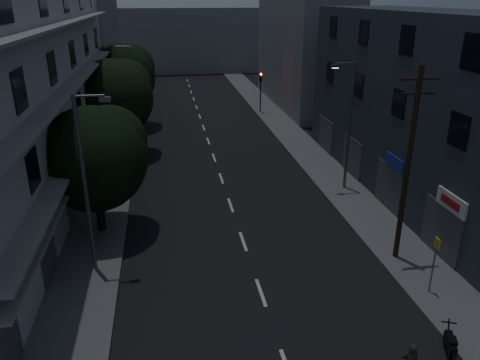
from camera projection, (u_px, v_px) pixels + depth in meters
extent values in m
plane|color=black|center=(213.00, 156.00, 36.84)|extent=(160.00, 160.00, 0.00)
cube|color=#565659|center=(116.00, 160.00, 35.69)|extent=(3.00, 90.00, 0.15)
cube|color=#565659|center=(305.00, 150.00, 37.95)|extent=(3.00, 90.00, 0.15)
cube|color=beige|center=(261.00, 292.00, 19.87)|extent=(0.15, 2.00, 0.01)
cube|color=beige|center=(243.00, 241.00, 23.99)|extent=(0.15, 2.00, 0.01)
cube|color=beige|center=(231.00, 205.00, 28.12)|extent=(0.15, 2.00, 0.01)
cube|color=beige|center=(221.00, 178.00, 32.25)|extent=(0.15, 2.00, 0.01)
cube|color=beige|center=(214.00, 158.00, 36.38)|extent=(0.15, 2.00, 0.01)
cube|color=beige|center=(208.00, 141.00, 40.51)|extent=(0.15, 2.00, 0.01)
cube|color=beige|center=(204.00, 128.00, 44.64)|extent=(0.15, 2.00, 0.01)
cube|color=beige|center=(200.00, 116.00, 48.77)|extent=(0.15, 2.00, 0.01)
cube|color=beige|center=(196.00, 107.00, 52.90)|extent=(0.15, 2.00, 0.01)
cube|color=beige|center=(194.00, 99.00, 57.03)|extent=(0.15, 2.00, 0.01)
cube|color=beige|center=(191.00, 92.00, 61.16)|extent=(0.15, 2.00, 0.01)
cube|color=beige|center=(189.00, 86.00, 65.29)|extent=(0.15, 2.00, 0.01)
cube|color=beige|center=(187.00, 80.00, 69.42)|extent=(0.15, 2.00, 0.01)
cube|color=#B7B6B2|center=(10.00, 87.00, 26.04)|extent=(6.00, 36.00, 14.00)
cube|color=black|center=(3.00, 331.00, 14.57)|extent=(0.06, 1.60, 1.60)
cube|color=black|center=(45.00, 239.00, 20.07)|extent=(0.06, 1.60, 1.60)
cube|color=black|center=(69.00, 187.00, 25.58)|extent=(0.06, 1.60, 1.60)
cube|color=black|center=(85.00, 153.00, 31.09)|extent=(0.06, 1.60, 1.60)
cube|color=black|center=(96.00, 129.00, 36.59)|extent=(0.06, 1.60, 1.60)
cube|color=black|center=(104.00, 112.00, 42.10)|extent=(0.06, 1.60, 1.60)
cube|color=black|center=(33.00, 170.00, 18.90)|extent=(0.06, 1.60, 1.60)
cube|color=black|center=(61.00, 130.00, 24.40)|extent=(0.06, 1.60, 1.60)
cube|color=black|center=(79.00, 105.00, 29.91)|extent=(0.06, 1.60, 1.60)
cube|color=black|center=(91.00, 88.00, 35.42)|extent=(0.06, 1.60, 1.60)
cube|color=black|center=(100.00, 76.00, 40.92)|extent=(0.06, 1.60, 1.60)
cube|color=black|center=(19.00, 90.00, 17.72)|extent=(0.06, 1.60, 1.60)
cube|color=black|center=(52.00, 68.00, 23.23)|extent=(0.06, 1.60, 1.60)
cube|color=black|center=(72.00, 54.00, 28.73)|extent=(0.06, 1.60, 1.60)
cube|color=black|center=(86.00, 45.00, 34.24)|extent=(0.06, 1.60, 1.60)
cube|color=black|center=(96.00, 38.00, 39.75)|extent=(0.06, 1.60, 1.60)
cube|color=black|center=(4.00, 0.00, 16.55)|extent=(0.06, 1.60, 1.60)
cube|color=gray|center=(82.00, 136.00, 27.67)|extent=(1.00, 32.40, 0.12)
cube|color=gray|center=(75.00, 82.00, 26.49)|extent=(1.00, 32.40, 0.12)
cube|color=gray|center=(67.00, 22.00, 25.32)|extent=(1.00, 32.40, 0.12)
cube|color=gray|center=(82.00, 151.00, 27.99)|extent=(0.80, 32.40, 0.12)
cube|color=#424247|center=(7.00, 347.00, 14.79)|extent=(0.06, 2.40, 2.40)
cube|color=#424247|center=(48.00, 252.00, 20.30)|extent=(0.06, 2.40, 2.40)
cube|color=#424247|center=(71.00, 197.00, 25.80)|extent=(0.06, 2.40, 2.40)
cube|color=#424247|center=(86.00, 161.00, 31.31)|extent=(0.06, 2.40, 2.40)
cube|color=#424247|center=(97.00, 137.00, 36.82)|extent=(0.06, 2.40, 2.40)
cube|color=#424247|center=(105.00, 118.00, 42.32)|extent=(0.06, 2.40, 2.40)
cube|color=#292F38|center=(443.00, 114.00, 26.53)|extent=(6.00, 28.00, 11.00)
cube|color=black|center=(459.00, 130.00, 20.28)|extent=(0.06, 1.40, 1.50)
cube|color=black|center=(399.00, 104.00, 25.33)|extent=(0.06, 1.40, 1.50)
cube|color=black|center=(359.00, 86.00, 30.37)|extent=(0.06, 1.40, 1.50)
cube|color=black|center=(330.00, 73.00, 35.42)|extent=(0.06, 1.40, 1.50)
cube|color=black|center=(473.00, 52.00, 19.06)|extent=(0.06, 1.40, 1.50)
cube|color=black|center=(407.00, 40.00, 24.11)|extent=(0.06, 1.40, 1.50)
cube|color=black|center=(364.00, 33.00, 29.16)|extent=(0.06, 1.40, 1.50)
cube|color=black|center=(333.00, 27.00, 34.21)|extent=(0.06, 1.40, 1.50)
cube|color=#424247|center=(441.00, 231.00, 22.08)|extent=(0.06, 3.00, 2.60)
cube|color=#424247|center=(388.00, 187.00, 27.13)|extent=(0.06, 3.00, 2.60)
cube|color=#424247|center=(352.00, 157.00, 32.17)|extent=(0.06, 3.00, 2.60)
cube|color=#424247|center=(326.00, 135.00, 37.22)|extent=(0.06, 3.00, 2.60)
cube|color=silver|center=(452.00, 202.00, 20.98)|extent=(0.12, 2.20, 0.80)
cube|color=#B21414|center=(450.00, 203.00, 20.97)|extent=(0.02, 1.40, 0.36)
cube|color=navy|center=(395.00, 162.00, 26.03)|extent=(0.12, 2.00, 0.70)
cube|color=slate|center=(85.00, 31.00, 53.21)|extent=(6.00, 20.00, 16.00)
cube|color=slate|center=(303.00, 46.00, 51.86)|extent=(6.00, 20.00, 13.00)
cube|color=slate|center=(183.00, 40.00, 76.30)|extent=(24.00, 8.00, 10.00)
cylinder|color=black|center=(99.00, 198.00, 24.28)|extent=(0.44, 0.44, 3.59)
sphere|color=black|center=(94.00, 159.00, 23.49)|extent=(5.38, 5.38, 5.38)
sphere|color=black|center=(110.00, 142.00, 23.98)|extent=(3.77, 3.77, 3.77)
sphere|color=black|center=(77.00, 156.00, 22.74)|extent=(3.50, 3.50, 3.50)
cylinder|color=black|center=(117.00, 129.00, 36.12)|extent=(0.44, 0.44, 3.95)
sphere|color=black|center=(113.00, 99.00, 35.25)|extent=(5.96, 5.96, 5.96)
sphere|color=black|center=(125.00, 87.00, 35.79)|extent=(4.17, 4.17, 4.17)
sphere|color=black|center=(102.00, 95.00, 34.42)|extent=(3.87, 3.87, 3.87)
cylinder|color=black|center=(124.00, 104.00, 43.89)|extent=(0.44, 0.44, 4.15)
sphere|color=black|center=(121.00, 78.00, 42.97)|extent=(6.20, 6.20, 6.20)
sphere|color=black|center=(131.00, 68.00, 43.54)|extent=(4.34, 4.34, 4.34)
sphere|color=black|center=(111.00, 74.00, 42.11)|extent=(4.03, 4.03, 4.03)
cylinder|color=black|center=(260.00, 97.00, 49.58)|extent=(0.12, 0.12, 3.20)
cube|color=black|center=(261.00, 77.00, 48.83)|extent=(0.28, 0.22, 0.90)
sphere|color=#FF0C05|center=(261.00, 74.00, 48.57)|extent=(0.22, 0.22, 0.22)
sphere|color=#3F330C|center=(261.00, 77.00, 48.68)|extent=(0.22, 0.22, 0.22)
sphere|color=black|center=(261.00, 80.00, 48.79)|extent=(0.22, 0.22, 0.22)
cylinder|color=black|center=(135.00, 98.00, 48.94)|extent=(0.12, 0.12, 3.20)
cube|color=black|center=(134.00, 78.00, 48.19)|extent=(0.28, 0.22, 0.90)
sphere|color=black|center=(133.00, 75.00, 47.93)|extent=(0.22, 0.22, 0.22)
sphere|color=#3F330C|center=(134.00, 78.00, 48.04)|extent=(0.22, 0.22, 0.22)
sphere|color=#0CFF26|center=(134.00, 81.00, 48.15)|extent=(0.22, 0.22, 0.22)
cylinder|color=#57585F|center=(85.00, 187.00, 19.89)|extent=(0.18, 0.18, 8.00)
cylinder|color=#57585F|center=(89.00, 96.00, 18.54)|extent=(1.20, 0.10, 0.10)
cube|color=#57585F|center=(105.00, 99.00, 18.69)|extent=(0.45, 0.25, 0.18)
cube|color=#4C4C4C|center=(105.00, 101.00, 18.72)|extent=(0.35, 0.18, 0.04)
cylinder|color=#525459|center=(349.00, 127.00, 28.95)|extent=(0.18, 0.18, 8.00)
cylinder|color=#525459|center=(345.00, 63.00, 27.43)|extent=(1.20, 0.10, 0.10)
cube|color=#525459|center=(335.00, 66.00, 27.39)|extent=(0.45, 0.25, 0.18)
cube|color=#FFD88C|center=(335.00, 68.00, 27.43)|extent=(0.35, 0.18, 0.04)
cylinder|color=#5A5B62|center=(119.00, 96.00, 37.82)|extent=(0.18, 0.18, 8.00)
cylinder|color=#5A5B62|center=(122.00, 46.00, 36.48)|extent=(1.20, 0.10, 0.10)
cube|color=#5A5B62|center=(130.00, 48.00, 36.63)|extent=(0.45, 0.25, 0.18)
cube|color=#4C4C4C|center=(130.00, 50.00, 36.66)|extent=(0.35, 0.18, 0.04)
cylinder|color=black|center=(408.00, 168.00, 20.71)|extent=(0.24, 0.24, 9.00)
cube|color=black|center=(420.00, 79.00, 19.27)|extent=(1.80, 0.10, 0.10)
cube|color=black|center=(418.00, 93.00, 19.49)|extent=(1.50, 0.10, 0.10)
cylinder|color=#595B60|center=(433.00, 266.00, 19.22)|extent=(0.06, 0.06, 2.50)
cube|color=yellow|center=(437.00, 243.00, 18.83)|extent=(0.05, 0.35, 0.45)
torus|color=black|center=(446.00, 339.00, 16.75)|extent=(0.34, 0.65, 0.66)
cube|color=black|center=(451.00, 343.00, 16.13)|extent=(0.60, 1.04, 0.33)
cube|color=black|center=(453.00, 340.00, 15.91)|extent=(0.42, 0.49, 0.09)
cylinder|color=black|center=(448.00, 331.00, 16.55)|extent=(0.20, 0.40, 0.79)
cube|color=black|center=(449.00, 322.00, 16.53)|extent=(0.49, 0.23, 0.04)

